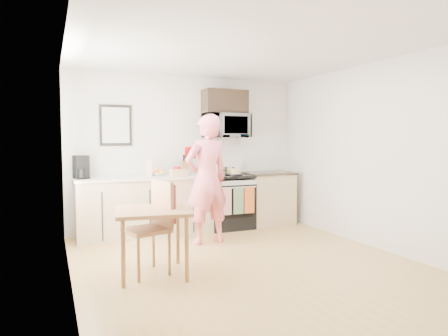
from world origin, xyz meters
name	(u,v)px	position (x,y,z in m)	size (l,w,h in m)	color
floor	(248,265)	(0.00, 0.00, 0.00)	(4.60, 4.60, 0.00)	#AF8843
back_wall	(187,153)	(0.00, 2.30, 1.30)	(4.00, 0.04, 2.60)	white
front_wall	(405,172)	(0.00, -2.30, 1.30)	(4.00, 0.04, 2.60)	white
left_wall	(69,162)	(-2.00, 0.00, 1.30)	(0.04, 4.60, 2.60)	white
right_wall	(376,156)	(2.00, 0.00, 1.30)	(0.04, 4.60, 2.60)	white
ceiling	(249,47)	(0.00, 0.00, 2.60)	(4.00, 4.60, 0.04)	silver
window	(69,137)	(-1.96, 0.80, 1.55)	(0.06, 1.40, 1.50)	silver
cabinet_left	(146,207)	(-0.80, 2.00, 0.45)	(2.10, 0.60, 0.90)	tan
countertop_left	(145,178)	(-0.80, 2.00, 0.92)	(2.14, 0.64, 0.04)	beige
cabinet_right	(268,199)	(1.43, 2.00, 0.45)	(0.84, 0.60, 0.90)	tan
countertop_right	(268,173)	(1.43, 2.00, 0.92)	(0.88, 0.64, 0.04)	black
range	(228,203)	(0.63, 1.98, 0.44)	(0.76, 0.70, 1.16)	black
microwave	(226,126)	(0.63, 2.08, 1.76)	(0.76, 0.51, 0.42)	silver
upper_cabinet	(225,102)	(0.63, 2.12, 2.18)	(0.76, 0.35, 0.40)	black
wall_art	(116,125)	(-1.20, 2.28, 1.75)	(0.50, 0.04, 0.65)	black
wall_trivet	(190,153)	(0.05, 2.28, 1.30)	(0.20, 0.02, 0.20)	#A10E0D
person	(207,179)	(-0.08, 1.17, 0.94)	(0.69, 0.45, 1.89)	#D33A53
dining_table	(152,217)	(-1.14, 0.11, 0.66)	(0.80, 0.80, 0.75)	brown
chair	(158,214)	(-1.06, 0.18, 0.68)	(0.58, 0.54, 1.05)	brown
knife_block	(184,168)	(-0.13, 2.08, 1.05)	(0.10, 0.15, 0.23)	brown
utensil_crock	(177,167)	(-0.25, 2.12, 1.07)	(0.11, 0.11, 0.33)	#A10E0D
fruit_bowl	(158,173)	(-0.59, 2.04, 0.98)	(0.30, 0.30, 0.11)	white
milk_carton	(149,168)	(-0.74, 1.99, 1.07)	(0.10, 0.10, 0.26)	tan
coffee_maker	(81,168)	(-1.75, 2.05, 1.10)	(0.23, 0.31, 0.35)	black
bread_bag	(179,173)	(-0.28, 1.87, 0.99)	(0.29, 0.14, 0.11)	tan
cake	(234,172)	(0.71, 1.92, 0.97)	(0.31, 0.31, 0.10)	black
kettle	(214,169)	(0.40, 2.04, 1.03)	(0.19, 0.19, 0.24)	white
pot	(219,172)	(0.40, 1.86, 0.98)	(0.23, 0.38, 0.11)	silver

